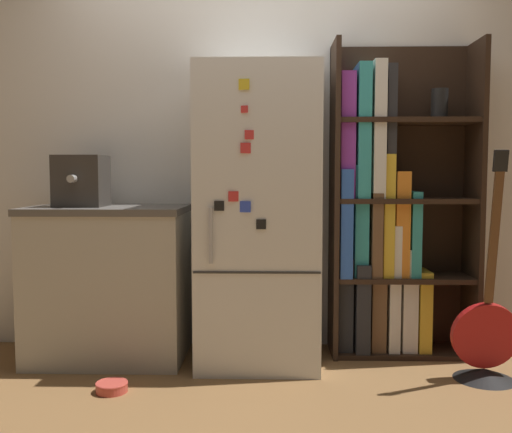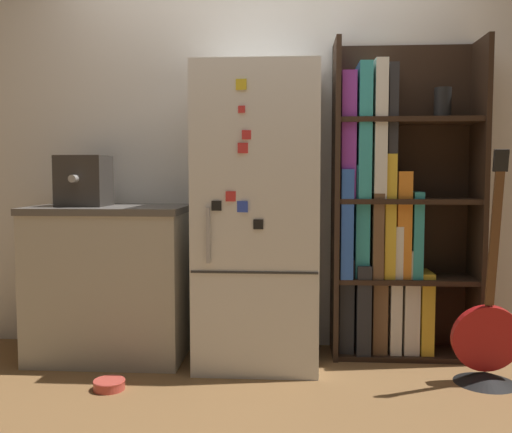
{
  "view_description": "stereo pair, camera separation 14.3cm",
  "coord_description": "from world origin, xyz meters",
  "px_view_note": "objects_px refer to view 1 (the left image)",
  "views": [
    {
      "loc": [
        0.07,
        -3.22,
        1.12
      ],
      "look_at": [
        -0.01,
        0.15,
        0.86
      ],
      "focal_mm": 40.0,
      "sensor_mm": 36.0,
      "label": 1
    },
    {
      "loc": [
        0.21,
        -3.21,
        1.12
      ],
      "look_at": [
        -0.01,
        0.15,
        0.86
      ],
      "focal_mm": 40.0,
      "sensor_mm": 36.0,
      "label": 2
    }
  ],
  "objects_px": {
    "guitar": "(485,348)",
    "bookshelf": "(386,218)",
    "refrigerator": "(258,217)",
    "espresso_machine": "(82,181)",
    "pet_bowl": "(112,386)"
  },
  "relations": [
    {
      "from": "guitar",
      "to": "pet_bowl",
      "type": "bearing_deg",
      "value": -173.63
    },
    {
      "from": "refrigerator",
      "to": "espresso_machine",
      "type": "bearing_deg",
      "value": 179.45
    },
    {
      "from": "refrigerator",
      "to": "guitar",
      "type": "distance_m",
      "value": 1.45
    },
    {
      "from": "bookshelf",
      "to": "pet_bowl",
      "type": "xyz_separation_m",
      "value": [
        -1.52,
        -0.7,
        -0.81
      ]
    },
    {
      "from": "espresso_machine",
      "to": "guitar",
      "type": "height_order",
      "value": "guitar"
    },
    {
      "from": "bookshelf",
      "to": "pet_bowl",
      "type": "height_order",
      "value": "bookshelf"
    },
    {
      "from": "refrigerator",
      "to": "guitar",
      "type": "relative_size",
      "value": 1.39
    },
    {
      "from": "guitar",
      "to": "bookshelf",
      "type": "bearing_deg",
      "value": 133.65
    },
    {
      "from": "refrigerator",
      "to": "bookshelf",
      "type": "relative_size",
      "value": 0.9
    },
    {
      "from": "espresso_machine",
      "to": "guitar",
      "type": "relative_size",
      "value": 0.26
    },
    {
      "from": "bookshelf",
      "to": "espresso_machine",
      "type": "relative_size",
      "value": 5.91
    },
    {
      "from": "bookshelf",
      "to": "espresso_machine",
      "type": "distance_m",
      "value": 1.85
    },
    {
      "from": "bookshelf",
      "to": "espresso_machine",
      "type": "bearing_deg",
      "value": -174.79
    },
    {
      "from": "refrigerator",
      "to": "espresso_machine",
      "type": "distance_m",
      "value": 1.07
    },
    {
      "from": "guitar",
      "to": "pet_bowl",
      "type": "height_order",
      "value": "guitar"
    }
  ]
}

